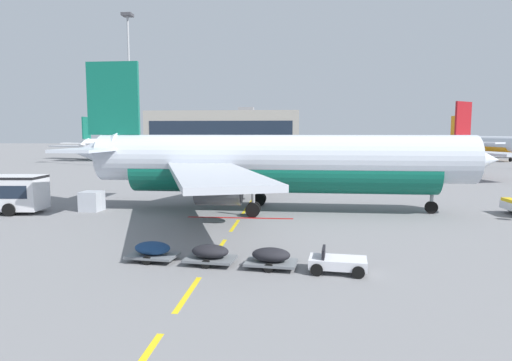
{
  "coord_description": "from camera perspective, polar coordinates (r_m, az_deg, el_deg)",
  "views": [
    {
      "loc": [
        22.31,
        -10.62,
        6.39
      ],
      "look_at": [
        18.55,
        28.93,
        2.09
      ],
      "focal_mm": 31.15,
      "sensor_mm": 36.0,
      "label": 1
    }
  ],
  "objects": [
    {
      "name": "airliner_mid_left",
      "position": [
        121.95,
        26.91,
        4.17
      ],
      "size": [
        30.37,
        30.98,
        10.9
      ],
      "color": "silver",
      "rests_on": "ground"
    },
    {
      "name": "terminal_satellite",
      "position": [
        183.01,
        -4.11,
        6.51
      ],
      "size": [
        61.02,
        20.09,
        16.56
      ],
      "color": "#9E998E",
      "rests_on": "ground"
    },
    {
      "name": "ground",
      "position": [
        54.0,
        24.51,
        -1.18
      ],
      "size": [
        400.0,
        400.0,
        0.0
      ],
      "primitive_type": "plane",
      "color": "slate"
    },
    {
      "name": "baggage_train",
      "position": [
        21.54,
        -1.97,
        -9.61
      ],
      "size": [
        11.69,
        2.76,
        1.14
      ],
      "color": "silver",
      "rests_on": "ground"
    },
    {
      "name": "airliner_foreground",
      "position": [
        36.06,
        2.33,
        2.29
      ],
      "size": [
        34.68,
        34.63,
        12.2
      ],
      "color": "silver",
      "rests_on": "ground"
    },
    {
      "name": "apron_light_mast_near",
      "position": [
        84.66,
        -15.97,
        13.0
      ],
      "size": [
        1.8,
        1.8,
        27.3
      ],
      "color": "slate",
      "rests_on": "ground"
    },
    {
      "name": "apron_paint_markings",
      "position": [
        49.5,
        0.39,
        -1.24
      ],
      "size": [
        8.0,
        97.32,
        0.01
      ],
      "color": "yellow",
      "rests_on": "ground"
    },
    {
      "name": "uld_cargo_container",
      "position": [
        38.78,
        -20.34,
        -2.5
      ],
      "size": [
        1.68,
        1.64,
        1.6
      ],
      "color": "#B7BCC6",
      "rests_on": "ground"
    },
    {
      "name": "airliner_far_right",
      "position": [
        71.12,
        19.49,
        3.67
      ],
      "size": [
        29.16,
        26.94,
        11.46
      ],
      "color": "silver",
      "rests_on": "ground"
    },
    {
      "name": "airliner_far_center",
      "position": [
        115.56,
        -18.53,
        4.27
      ],
      "size": [
        27.87,
        27.91,
        9.82
      ],
      "color": "white",
      "rests_on": "ground"
    }
  ]
}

